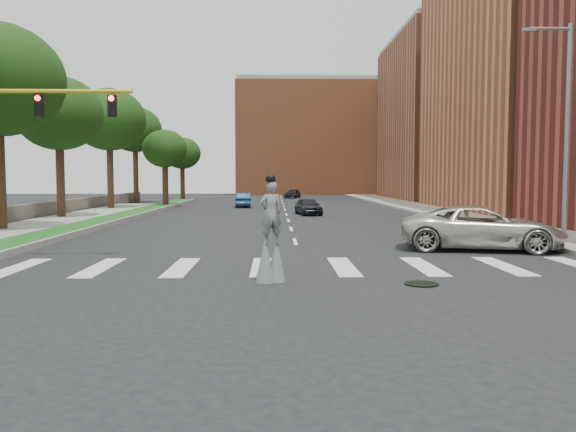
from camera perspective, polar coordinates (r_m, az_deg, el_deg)
The scene contains 21 objects.
ground_plane at distance 16.94m, azimuth 1.73°, elevation -5.74°, with size 160.00×160.00×0.00m, color black.
grass_median at distance 38.27m, azimuth -17.45°, elevation -0.29°, with size 2.00×60.00×0.25m, color #175118.
median_curb at distance 37.99m, azimuth -15.93°, elevation -0.27°, with size 0.20×60.00×0.28m, color gray.
sidewalk_right at distance 43.87m, azimuth 16.42°, elevation 0.21°, with size 5.00×90.00×0.18m, color gray.
stone_wall at distance 41.95m, azimuth -23.94°, elevation 0.49°, with size 0.50×56.00×1.10m, color #5A544D.
manhole at distance 15.45m, azimuth 13.40°, elevation -6.73°, with size 0.90×0.90×0.04m, color black.
building_mid at distance 52.79m, azimuth 25.11°, elevation 13.59°, with size 16.00×22.00×24.00m, color #C0613C.
building_far at distance 74.64m, azimuth 16.72°, elevation 9.32°, with size 16.00×22.00×20.00m, color #A1543B.
building_backdrop at distance 95.12m, azimuth 2.80°, elevation 7.69°, with size 26.00×14.00×18.00m, color #C0613C.
streetlight at distance 25.65m, azimuth 26.33°, elevation 8.13°, with size 2.05×0.20×9.00m.
traffic_signal at distance 21.62m, azimuth -25.81°, elevation 7.01°, with size 5.30×0.23×6.20m.
stilt_performer at distance 15.27m, azimuth -1.77°, elevation -2.43°, with size 0.82×0.64×2.94m.
suv_crossing at distance 23.33m, azimuth 19.03°, elevation -1.15°, with size 2.86×6.21×1.73m, color beige.
car_near at distance 42.32m, azimuth 2.07°, elevation 0.99°, with size 1.52×3.79×1.29m, color black.
car_mid at distance 53.25m, azimuth -4.59°, elevation 1.62°, with size 1.42×4.06×1.34m, color navy.
car_far at distance 75.78m, azimuth 0.47°, elevation 2.27°, with size 1.63×4.02×1.17m, color black.
tree_3 at distance 41.29m, azimuth -22.27°, elevation 9.57°, with size 5.82×5.82×9.60m.
tree_4 at distance 51.58m, azimuth -17.72°, elevation 9.27°, with size 6.30×6.30×10.50m.
tree_5 at distance 63.96m, azimuth -15.28°, elevation 8.43°, with size 5.81×5.81×10.49m.
tree_6 at distance 54.37m, azimuth -12.41°, elevation 6.62°, with size 4.18×4.18×7.29m.
tree_7 at distance 68.94m, azimuth -10.70°, elevation 6.24°, with size 4.47×4.47×7.61m.
Camera 1 is at (-0.91, -16.67, 2.87)m, focal length 35.00 mm.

